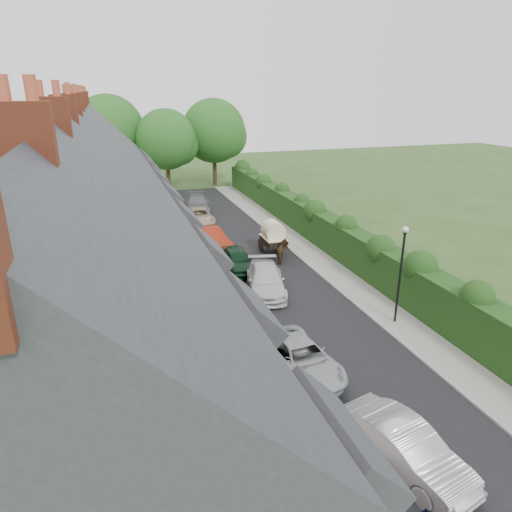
{
  "coord_description": "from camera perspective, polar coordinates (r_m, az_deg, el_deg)",
  "views": [
    {
      "loc": [
        -9.8,
        -13.48,
        11.28
      ],
      "look_at": [
        -2.1,
        10.01,
        2.2
      ],
      "focal_mm": 32.0,
      "sensor_mm": 36.0,
      "label": 1
    }
  ],
  "objects": [
    {
      "name": "kerb_hedge_side",
      "position": [
        29.62,
        7.98,
        -2.29
      ],
      "size": [
        0.18,
        58.0,
        0.13
      ],
      "primitive_type": "cube",
      "color": "#9B9B96",
      "rests_on": "ground"
    },
    {
      "name": "car_grey",
      "position": [
        44.87,
        -7.38,
        6.48
      ],
      "size": [
        3.01,
        5.72,
        1.58
      ],
      "primitive_type": "imported",
      "rotation": [
        0.0,
        0.0,
        -0.15
      ],
      "color": "slate",
      "rests_on": "ground"
    },
    {
      "name": "horse",
      "position": [
        31.34,
        3.35,
        0.5
      ],
      "size": [
        1.43,
        1.94,
        1.5
      ],
      "primitive_type": "imported",
      "rotation": [
        0.0,
        0.0,
        2.74
      ],
      "color": "#412B18",
      "rests_on": "ground"
    },
    {
      "name": "tree_far_right",
      "position": [
        57.31,
        -4.95,
        15.13
      ],
      "size": [
        7.98,
        7.6,
        10.31
      ],
      "color": "#332316",
      "rests_on": "ground"
    },
    {
      "name": "tree_far_back",
      "position": [
        56.76,
        -17.45,
        14.58
      ],
      "size": [
        8.4,
        8.0,
        10.82
      ],
      "color": "#332316",
      "rests_on": "ground"
    },
    {
      "name": "pavement_hedge_side",
      "position": [
        30.08,
        9.78,
        -2.05
      ],
      "size": [
        2.2,
        58.0,
        0.12
      ],
      "primitive_type": "cube",
      "color": "gray",
      "rests_on": "ground"
    },
    {
      "name": "terrace_row",
      "position": [
        24.45,
        -19.93,
        2.77
      ],
      "size": [
        9.05,
        40.5,
        11.5
      ],
      "color": "#953825",
      "rests_on": "ground"
    },
    {
      "name": "hedge",
      "position": [
        30.39,
        12.96,
        1.07
      ],
      "size": [
        2.1,
        58.0,
        2.85
      ],
      "color": "#183711",
      "rests_on": "ground"
    },
    {
      "name": "car_silver_b",
      "position": [
        19.71,
        5.59,
        -12.5
      ],
      "size": [
        2.76,
        5.06,
        1.35
      ],
      "primitive_type": "imported",
      "rotation": [
        0.0,
        0.0,
        0.11
      ],
      "color": "#B1B5B9",
      "rests_on": "ground"
    },
    {
      "name": "car_silver_a",
      "position": [
        16.11,
        18.06,
        -21.81
      ],
      "size": [
        2.74,
        4.89,
        1.53
      ],
      "primitive_type": "imported",
      "rotation": [
        0.0,
        0.0,
        0.26
      ],
      "color": "silver",
      "rests_on": "ground"
    },
    {
      "name": "pavement_house_side",
      "position": [
        27.47,
        -5.13,
        -4.02
      ],
      "size": [
        1.7,
        58.0,
        0.12
      ],
      "primitive_type": "cube",
      "color": "gray",
      "rests_on": "ground"
    },
    {
      "name": "lamppost",
      "position": [
        23.31,
        17.73,
        -0.86
      ],
      "size": [
        0.32,
        0.32,
        5.16
      ],
      "color": "black",
      "rests_on": "ground"
    },
    {
      "name": "car_beige",
      "position": [
        40.9,
        -7.17,
        4.97
      ],
      "size": [
        2.34,
        4.86,
        1.33
      ],
      "primitive_type": "imported",
      "rotation": [
        0.0,
        0.0,
        0.03
      ],
      "color": "#C9B191",
      "rests_on": "ground"
    },
    {
      "name": "kerb_house_side",
      "position": [
        27.64,
        -3.51,
        -3.81
      ],
      "size": [
        0.18,
        58.0,
        0.13
      ],
      "primitive_type": "cube",
      "color": "#9B9B96",
      "rests_on": "ground"
    },
    {
      "name": "car_red",
      "position": [
        34.05,
        -5.75,
        2.15
      ],
      "size": [
        2.62,
        5.11,
        1.61
      ],
      "primitive_type": "imported",
      "rotation": [
        0.0,
        0.0,
        0.2
      ],
      "color": "maroon",
      "rests_on": "ground"
    },
    {
      "name": "horse_cart",
      "position": [
        32.83,
        2.16,
        2.65
      ],
      "size": [
        1.54,
        3.4,
        2.45
      ],
      "color": "black",
      "rests_on": "ground"
    },
    {
      "name": "car_white",
      "position": [
        26.74,
        1.23,
        -3.05
      ],
      "size": [
        3.24,
        5.46,
        1.48
      ],
      "primitive_type": "imported",
      "rotation": [
        0.0,
        0.0,
        -0.24
      ],
      "color": "silver",
      "rests_on": "ground"
    },
    {
      "name": "tree_far_left",
      "position": [
        54.31,
        -10.82,
        13.95
      ],
      "size": [
        7.14,
        6.8,
        9.29
      ],
      "color": "#332316",
      "rests_on": "ground"
    },
    {
      "name": "car_green",
      "position": [
        29.97,
        -2.33,
        -0.47
      ],
      "size": [
        1.78,
        4.29,
        1.45
      ],
      "primitive_type": "imported",
      "rotation": [
        0.0,
        0.0,
        -0.02
      ],
      "color": "black",
      "rests_on": "ground"
    },
    {
      "name": "ground",
      "position": [
        20.12,
        15.23,
        -14.75
      ],
      "size": [
        140.0,
        140.0,
        0.0
      ],
      "primitive_type": "plane",
      "color": "#2D4C1E",
      "rests_on": "ground"
    },
    {
      "name": "garden_wall_row",
      "position": [
        26.23,
        -6.78,
        -4.34
      ],
      "size": [
        0.35,
        40.35,
        1.1
      ],
      "color": "brown",
      "rests_on": "ground"
    },
    {
      "name": "road",
      "position": [
        28.51,
        2.44,
        -3.14
      ],
      "size": [
        6.0,
        58.0,
        0.02
      ],
      "primitive_type": "cube",
      "color": "black",
      "rests_on": "ground"
    }
  ]
}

